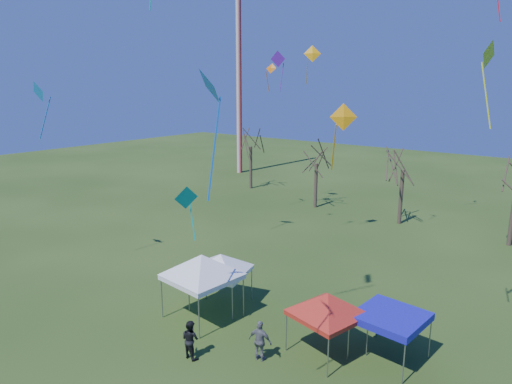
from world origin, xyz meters
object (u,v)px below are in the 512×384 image
tent_red (328,297)px  tent_blue (391,318)px  tree_2 (404,150)px  tent_white_mid (202,259)px  tree_0 (251,131)px  person_dark (190,339)px  radio_mast (239,77)px  person_grey (260,341)px  tree_1 (317,148)px  tent_white_west (221,258)px

tent_red → tent_blue: tent_red is taller
tree_2 → tent_white_mid: 22.11m
tree_0 → tent_white_mid: tree_0 is taller
tent_blue → person_dark: size_ratio=1.69×
radio_mast → person_grey: bearing=-49.1°
tree_1 → tree_2: (8.40, -0.27, 0.50)m
tree_2 → tent_white_west: (-2.13, -20.24, -3.60)m
tree_2 → tent_blue: size_ratio=2.81×
tent_white_west → tree_0: bearing=125.1°
tent_blue → radio_mast: bearing=138.1°
tree_0 → tent_white_mid: 29.97m
tree_0 → tree_2: bearing=-9.2°
person_grey → person_dark: bearing=23.3°
tree_0 → tent_red: size_ratio=2.32×
tree_0 → tent_blue: size_ratio=2.90×
tent_white_mid → tent_white_west: bearing=95.5°
tent_white_west → tree_2: bearing=84.0°
tree_1 → tent_red: tree_1 is taller
tent_red → tent_blue: size_ratio=1.25×
radio_mast → tent_white_mid: bearing=-53.0°
tree_0 → tent_white_west: bearing=-54.9°
tree_1 → tent_white_west: size_ratio=2.07×
tent_white_west → tent_red: size_ratio=1.00×
tree_1 → person_dark: 26.80m
tree_1 → person_grey: bearing=-64.7°
tent_red → tent_white_west: bearing=175.0°
tree_0 → tent_white_mid: bearing=-56.4°
tent_red → tent_blue: 2.76m
tent_white_mid → radio_mast: bearing=127.0°
person_dark → person_grey: person_grey is taller
radio_mast → tent_red: (30.19, -30.44, -9.84)m
tent_white_west → person_grey: (4.72, -2.77, -1.78)m
radio_mast → tent_blue: 44.93m
tent_red → person_grey: bearing=-132.0°
tent_white_west → tent_red: tent_white_west is taller
tree_2 → person_dark: tree_2 is taller
radio_mast → person_dark: 44.42m
tree_2 → radio_mast: bearing=159.4°
radio_mast → person_grey: size_ratio=13.84×
tree_1 → tent_blue: (15.28, -19.80, -3.86)m
tree_0 → tent_white_mid: size_ratio=1.93×
tent_white_west → tent_white_mid: (0.15, -1.55, 0.44)m
tree_2 → tent_white_mid: bearing=-95.2°
radio_mast → tent_blue: size_ratio=8.60×
tent_red → tree_1: bearing=121.6°
tree_0 → person_grey: bearing=-51.0°
tent_white_west → person_dark: tent_white_west is taller
tree_1 → tent_red: size_ratio=2.07×
tree_1 → person_grey: 26.20m
tree_0 → radio_mast: bearing=137.2°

